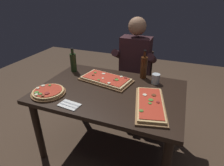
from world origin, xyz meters
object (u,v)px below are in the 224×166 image
object	(u,v)px
pizza_rectangular_front	(106,79)
wine_bottle_dark	(73,62)
diner_chair	(135,79)
seated_diner	(134,65)
oil_bottle_amber	(144,67)
dining_table	(110,98)
pizza_round_far	(48,92)
pizza_rectangular_left	(150,104)
tumbler_near_camera	(156,79)

from	to	relation	value
pizza_rectangular_front	wine_bottle_dark	distance (m)	0.48
wine_bottle_dark	diner_chair	xyz separation A→B (m)	(0.62, 0.58, -0.37)
wine_bottle_dark	seated_diner	world-z (taller)	seated_diner
pizza_rectangular_front	oil_bottle_amber	bearing A→B (deg)	32.80
dining_table	pizza_round_far	distance (m)	0.60
pizza_rectangular_front	pizza_round_far	distance (m)	0.60
pizza_rectangular_left	diner_chair	world-z (taller)	diner_chair
pizza_round_far	dining_table	bearing A→B (deg)	29.19
tumbler_near_camera	seated_diner	distance (m)	0.56
pizza_rectangular_left	tumbler_near_camera	bearing A→B (deg)	93.87
dining_table	pizza_rectangular_front	xyz separation A→B (m)	(-0.11, 0.16, 0.12)
wine_bottle_dark	oil_bottle_amber	bearing A→B (deg)	7.95
oil_bottle_amber	tumbler_near_camera	bearing A→B (deg)	-30.88
dining_table	pizza_rectangular_front	world-z (taller)	pizza_rectangular_front
dining_table	pizza_round_far	xyz separation A→B (m)	(-0.51, -0.29, 0.12)
wine_bottle_dark	tumbler_near_camera	distance (m)	0.97
pizza_round_far	wine_bottle_dark	size ratio (longest dim) A/B	1.14
pizza_rectangular_left	seated_diner	world-z (taller)	seated_diner
pizza_rectangular_front	oil_bottle_amber	xyz separation A→B (m)	(0.35, 0.23, 0.11)
dining_table	tumbler_near_camera	xyz separation A→B (m)	(0.39, 0.30, 0.14)
pizza_rectangular_left	seated_diner	xyz separation A→B (m)	(-0.37, 0.88, -0.02)
diner_chair	seated_diner	xyz separation A→B (m)	(-0.00, -0.12, 0.26)
dining_table	wine_bottle_dark	bearing A→B (deg)	154.35
diner_chair	pizza_rectangular_left	bearing A→B (deg)	-69.54
oil_bottle_amber	seated_diner	xyz separation A→B (m)	(-0.19, 0.35, -0.12)
pizza_round_far	wine_bottle_dark	distance (m)	0.57
pizza_round_far	oil_bottle_amber	world-z (taller)	oil_bottle_amber
pizza_rectangular_front	wine_bottle_dark	size ratio (longest dim) A/B	2.09
pizza_rectangular_front	diner_chair	xyz separation A→B (m)	(0.16, 0.69, -0.27)
pizza_round_far	tumbler_near_camera	bearing A→B (deg)	33.09
dining_table	wine_bottle_dark	size ratio (longest dim) A/B	4.99
dining_table	diner_chair	world-z (taller)	diner_chair
wine_bottle_dark	seated_diner	size ratio (longest dim) A/B	0.21
pizza_rectangular_front	pizza_rectangular_left	size ratio (longest dim) A/B	0.98
pizza_rectangular_front	diner_chair	world-z (taller)	diner_chair
pizza_round_far	diner_chair	size ratio (longest dim) A/B	0.37
oil_bottle_amber	wine_bottle_dark	bearing A→B (deg)	-172.05
pizza_rectangular_front	wine_bottle_dark	xyz separation A→B (m)	(-0.46, 0.11, 0.10)
pizza_rectangular_front	pizza_rectangular_left	world-z (taller)	same
pizza_round_far	seated_diner	xyz separation A→B (m)	(0.56, 1.02, -0.02)
tumbler_near_camera	pizza_round_far	bearing A→B (deg)	-146.91
wine_bottle_dark	diner_chair	size ratio (longest dim) A/B	0.32
pizza_rectangular_front	oil_bottle_amber	size ratio (longest dim) A/B	1.87
wine_bottle_dark	oil_bottle_amber	size ratio (longest dim) A/B	0.89
wine_bottle_dark	seated_diner	bearing A→B (deg)	36.50
pizza_rectangular_left	wine_bottle_dark	xyz separation A→B (m)	(-0.99, 0.42, 0.10)
pizza_rectangular_left	tumbler_near_camera	distance (m)	0.45
diner_chair	wine_bottle_dark	bearing A→B (deg)	-136.98
wine_bottle_dark	seated_diner	xyz separation A→B (m)	(0.62, 0.46, -0.11)
pizza_rectangular_left	pizza_round_far	bearing A→B (deg)	-171.32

